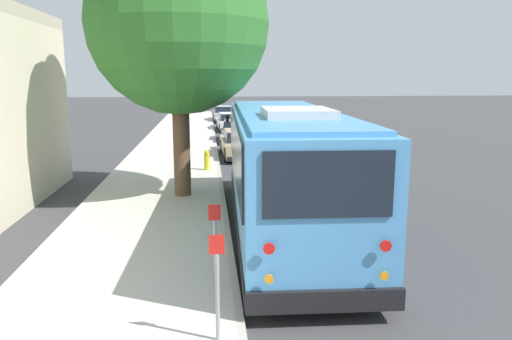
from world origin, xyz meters
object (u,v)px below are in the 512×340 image
parked_sedan_gray (236,131)px  parked_sedan_white (229,122)px  street_tree (178,11)px  sign_post_near (217,287)px  fire_hydrant (207,160)px  shuttle_bus (286,164)px  parked_sedan_silver (223,114)px  parked_sedan_tan (240,144)px  sign_post_far (215,246)px

parked_sedan_gray → parked_sedan_white: 6.10m
street_tree → sign_post_near: street_tree is taller
parked_sedan_gray → fire_hydrant: parked_sedan_gray is taller
shuttle_bus → fire_hydrant: 8.12m
sign_post_near → parked_sedan_silver: bearing=-2.1°
shuttle_bus → sign_post_near: shuttle_bus is taller
parked_sedan_tan → street_tree: street_tree is taller
parked_sedan_gray → parked_sedan_silver: size_ratio=0.98×
sign_post_far → fire_hydrant: (11.56, 0.13, -0.41)m
sign_post_far → parked_sedan_white: bearing=-3.2°
sign_post_near → sign_post_far: sign_post_near is taller
parked_sedan_white → fire_hydrant: 16.14m
parked_sedan_white → street_tree: bearing=170.2°
street_tree → sign_post_near: size_ratio=5.62×
street_tree → parked_sedan_silver: bearing=-4.7°
street_tree → fire_hydrant: street_tree is taller
parked_sedan_tan → street_tree: 9.95m
parked_sedan_gray → parked_sedan_silver: bearing=5.2°
shuttle_bus → parked_sedan_white: size_ratio=2.37×
parked_sedan_tan → sign_post_far: size_ratio=3.01×
shuttle_bus → parked_sedan_silver: (30.86, 0.52, -1.11)m
parked_sedan_gray → fire_hydrant: bearing=173.6°
shuttle_bus → sign_post_far: 4.27m
parked_sedan_white → sign_post_near: (-29.35, 1.52, 0.39)m
parked_sedan_white → sign_post_far: sign_post_far is taller
shuttle_bus → fire_hydrant: shuttle_bus is taller
street_tree → sign_post_near: bearing=-174.4°
parked_sedan_silver → sign_post_near: bearing=177.7°
parked_sedan_silver → sign_post_far: size_ratio=2.75×
parked_sedan_white → parked_sedan_silver: parked_sedan_silver is taller
parked_sedan_white → street_tree: street_tree is taller
sign_post_far → parked_sedan_tan: bearing=-5.5°
parked_sedan_gray → sign_post_far: sign_post_far is taller
parked_sedan_tan → sign_post_near: bearing=173.1°
street_tree → fire_hydrant: bearing=-10.9°
parked_sedan_silver → fire_hydrant: size_ratio=5.32×
shuttle_bus → sign_post_far: size_ratio=6.57×
parked_sedan_tan → parked_sedan_silver: 19.01m
shuttle_bus → fire_hydrant: bearing=16.0°
sign_post_near → parked_sedan_gray: bearing=-4.1°
parked_sedan_silver → sign_post_far: (-34.63, 1.33, 0.34)m
street_tree → parked_sedan_tan: bearing=-16.5°
parked_sedan_gray → parked_sedan_tan: bearing=-177.8°
shuttle_bus → sign_post_far: bearing=155.6°
parked_sedan_gray → parked_sedan_silver: (13.11, 0.33, 0.03)m
sign_post_near → shuttle_bus: bearing=-18.6°
shuttle_bus → parked_sedan_white: (23.85, 0.33, -1.15)m
shuttle_bus → street_tree: (3.73, 2.76, 4.12)m
parked_sedan_white → street_tree: (-20.11, 2.43, 5.26)m
street_tree → sign_post_near: (-9.24, -0.91, -4.88)m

